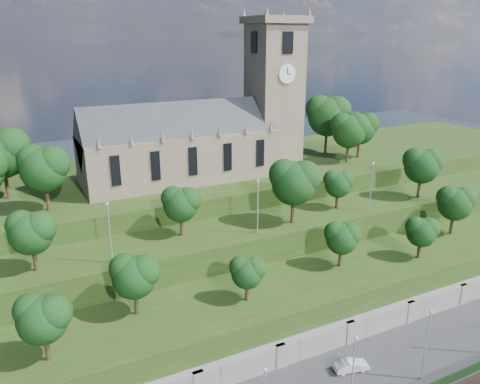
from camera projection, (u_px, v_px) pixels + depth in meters
retaining_wall at (312, 347)px, 56.32m from camera, size 160.00×2.10×5.00m
embankment_lower at (286, 311)px, 60.95m from camera, size 160.00×12.00×8.00m
embankment_upper at (247, 263)px, 69.64m from camera, size 160.00×10.00×12.00m
hilltop at (196, 209)px, 86.96m from camera, size 160.00×32.00×15.00m
church at (206, 132)px, 79.09m from camera, size 38.60×12.35×27.60m
trees_lower at (300, 246)px, 59.25m from camera, size 66.30×9.06×7.91m
trees_upper at (288, 185)px, 67.38m from camera, size 65.94×8.57×9.58m
trees_hilltop at (208, 136)px, 78.72m from camera, size 72.83×17.07×11.83m
lamp_posts_promenade at (353, 369)px, 46.00m from camera, size 60.36×0.36×8.79m
lamp_posts_upper at (258, 203)px, 63.74m from camera, size 40.36×0.36×7.77m
car_middle at (351, 365)px, 52.98m from camera, size 4.24×2.23×1.33m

